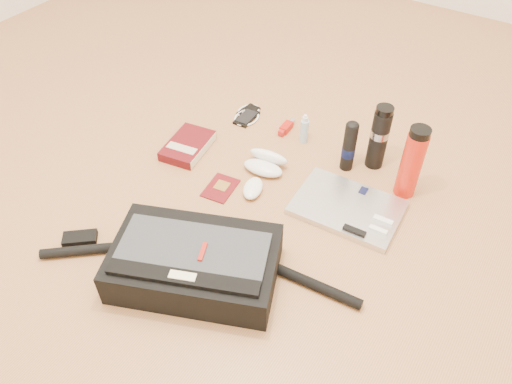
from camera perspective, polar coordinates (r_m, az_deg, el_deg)
ground at (r=1.75m, az=-0.32°, el=-2.40°), size 4.00×4.00×0.00m
messenger_bag at (r=1.53m, az=-7.11°, el=-8.04°), size 0.95×0.47×0.14m
laptop at (r=1.78m, az=10.42°, el=-1.77°), size 0.38×0.27×0.04m
book at (r=2.01m, az=-7.77°, el=5.26°), size 0.18×0.24×0.04m
passport at (r=1.84m, az=-4.07°, el=0.47°), size 0.12×0.15×0.01m
mouse at (r=1.81m, az=-0.36°, el=0.43°), size 0.10×0.13×0.04m
sunglasses_case at (r=1.89m, az=1.12°, el=3.39°), size 0.17×0.15×0.09m
ipod at (r=2.20m, az=-0.88°, el=9.23°), size 0.09×0.10×0.01m
phone at (r=2.16m, az=-1.08°, el=8.51°), size 0.10×0.13×0.01m
inhaler at (r=2.10m, az=3.53°, el=7.44°), size 0.04×0.11×0.03m
spray_bottle at (r=2.02m, az=5.55°, el=7.07°), size 0.03×0.03×0.13m
aerosol_can at (r=1.88m, az=10.61°, el=5.20°), size 0.06×0.06×0.21m
thermos_black at (r=1.90m, az=13.89°, el=6.13°), size 0.07×0.07×0.26m
thermos_red at (r=1.81m, az=17.37°, el=3.23°), size 0.10×0.10×0.29m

